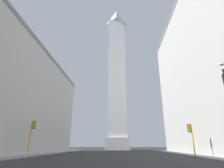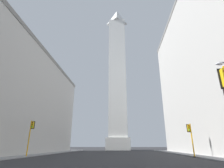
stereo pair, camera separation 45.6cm
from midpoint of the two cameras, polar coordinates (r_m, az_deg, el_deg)
sidewalk_left at (r=33.24m, az=-30.82°, el=-19.87°), size 5.00×84.67×0.15m
sidewalk_right at (r=31.38m, az=32.33°, el=-19.80°), size 5.00×84.67×0.15m
obelisk at (r=79.44m, az=1.98°, el=3.53°), size 9.40×9.40×67.77m
traffic_light_mid_right at (r=32.77m, az=24.65°, el=-14.82°), size 0.76×0.52×5.25m
traffic_light_mid_left at (r=33.68m, az=-24.69°, el=-14.24°), size 0.77×0.51×5.85m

